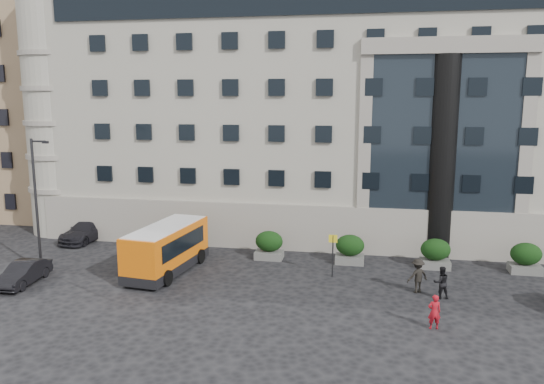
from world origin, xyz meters
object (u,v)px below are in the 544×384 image
at_px(hedge_d, 435,253).
at_px(pedestrian_a, 434,312).
at_px(red_truck, 132,204).
at_px(parked_car_d, 79,210).
at_px(minibus, 167,247).
at_px(parked_car_b, 24,273).
at_px(pedestrian_c, 418,276).
at_px(hedge_a, 193,241).
at_px(hedge_e, 526,258).
at_px(hedge_c, 350,249).
at_px(hedge_b, 269,245).
at_px(bus_stop_sign, 333,248).
at_px(pedestrian_b, 441,282).
at_px(parked_car_c, 87,230).
at_px(street_lamp, 37,200).

bearing_deg(hedge_d, pedestrian_a, -96.76).
xyz_separation_m(red_truck, parked_car_d, (-4.26, -1.33, -0.49)).
bearing_deg(red_truck, minibus, -70.42).
distance_m(parked_car_b, pedestrian_c, 21.83).
height_order(hedge_a, hedge_e, same).
height_order(red_truck, parked_car_b, red_truck).
xyz_separation_m(hedge_c, parked_car_d, (-23.40, 8.20, -0.15)).
bearing_deg(hedge_e, hedge_b, 180.00).
distance_m(hedge_a, bus_stop_sign, 9.94).
height_order(bus_stop_sign, pedestrian_b, bus_stop_sign).
relative_size(hedge_e, bus_stop_sign, 0.73).
bearing_deg(bus_stop_sign, pedestrian_a, -51.32).
relative_size(hedge_d, pedestrian_b, 1.06).
height_order(parked_car_c, pedestrian_a, pedestrian_a).
xyz_separation_m(hedge_a, pedestrian_a, (14.52, -9.08, -0.12)).
bearing_deg(parked_car_c, pedestrian_b, -10.17).
bearing_deg(pedestrian_c, hedge_e, -175.43).
xyz_separation_m(parked_car_d, pedestrian_c, (27.17, -12.70, 0.17)).
relative_size(hedge_d, pedestrian_c, 0.98).
xyz_separation_m(hedge_d, parked_car_d, (-28.60, 8.20, -0.15)).
bearing_deg(hedge_a, red_truck, 132.53).
xyz_separation_m(hedge_c, parked_car_c, (-19.21, 2.09, -0.20)).
bearing_deg(street_lamp, parked_car_c, 97.18).
bearing_deg(parked_car_d, hedge_d, -11.77).
distance_m(minibus, parked_car_d, 17.41).
bearing_deg(pedestrian_b, parked_car_d, -39.51).
relative_size(hedge_c, minibus, 0.26).
height_order(hedge_e, pedestrian_b, hedge_e).
distance_m(street_lamp, pedestrian_a, 23.14).
height_order(hedge_b, street_lamp, street_lamp).
xyz_separation_m(hedge_e, parked_car_d, (-33.80, 8.20, -0.15)).
bearing_deg(hedge_a, pedestrian_b, -18.59).
relative_size(street_lamp, parked_car_b, 2.06).
distance_m(minibus, parked_car_c, 10.30).
xyz_separation_m(hedge_e, street_lamp, (-28.74, -4.80, 3.44)).
height_order(bus_stop_sign, minibus, minibus).
distance_m(hedge_a, pedestrian_b, 16.15).
bearing_deg(pedestrian_b, parked_car_c, -30.97).
height_order(hedge_c, pedestrian_c, pedestrian_c).
xyz_separation_m(hedge_b, pedestrian_a, (9.32, -9.08, -0.12)).
relative_size(hedge_d, parked_car_d, 0.33).
relative_size(minibus, pedestrian_b, 4.06).
relative_size(parked_car_d, pedestrian_a, 3.44).
relative_size(parked_car_b, pedestrian_b, 2.24).
relative_size(hedge_a, minibus, 0.26).
xyz_separation_m(hedge_b, hedge_e, (15.60, 0.00, 0.00)).
distance_m(red_truck, parked_car_d, 4.49).
height_order(hedge_c, parked_car_c, hedge_c).
relative_size(hedge_a, parked_car_b, 0.47).
bearing_deg(minibus, pedestrian_c, 4.10).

